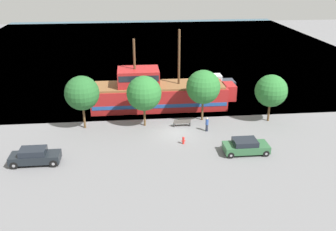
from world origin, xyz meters
TOP-DOWN VIEW (x-y plane):
  - ground_plane at (0.00, 0.00)m, footprint 160.00×160.00m
  - water_surface at (0.00, 44.00)m, footprint 80.00×80.00m
  - pirate_ship at (-1.29, 7.83)m, footprint 17.81×4.66m
  - moored_boat_dockside at (7.89, 15.63)m, footprint 5.27×2.33m
  - parked_car_curb_front at (-13.32, -5.32)m, footprint 4.39×1.78m
  - parked_car_curb_mid at (6.14, -5.21)m, footprint 4.24×2.01m
  - fire_hydrant at (0.53, -2.69)m, footprint 0.42×0.25m
  - bench_promenade_east at (0.97, 1.58)m, footprint 1.87×0.45m
  - pedestrian_walking_near at (3.46, 0.10)m, footprint 0.32×0.32m
  - tree_row_east at (-9.70, 2.32)m, footprint 3.69×3.69m
  - tree_row_mideast at (-3.12, 2.27)m, footprint 3.80×3.80m
  - tree_row_midwest at (3.54, 3.24)m, footprint 3.83×3.83m
  - tree_row_west at (11.04, 2.21)m, footprint 3.61×3.61m

SIDE VIEW (x-z plane):
  - ground_plane at x=0.00m, z-range 0.00..0.00m
  - water_surface at x=0.00m, z-range 0.00..0.00m
  - fire_hydrant at x=0.53m, z-range 0.03..0.79m
  - bench_promenade_east at x=0.97m, z-range 0.02..0.87m
  - moored_boat_dockside at x=7.89m, z-range -0.22..1.49m
  - parked_car_curb_mid at x=6.14m, z-range 0.00..1.40m
  - parked_car_curb_front at x=-13.32m, z-range 0.00..1.52m
  - pedestrian_walking_near at x=3.46m, z-range 0.00..1.56m
  - pirate_ship at x=-1.29m, z-range -2.96..6.66m
  - tree_row_west at x=11.04m, z-range 0.90..6.32m
  - tree_row_mideast at x=-3.12m, z-range 0.94..6.64m
  - tree_row_midwest at x=3.54m, z-range 1.02..6.90m
  - tree_row_east at x=-9.70m, z-range 1.08..6.95m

